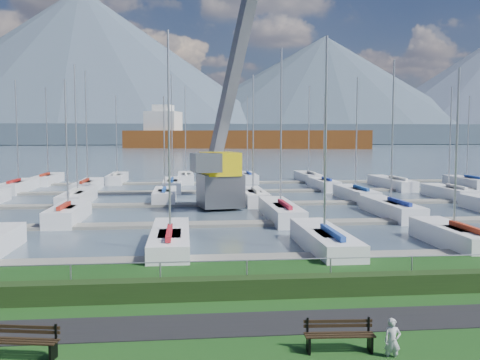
{
  "coord_description": "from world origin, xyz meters",
  "views": [
    {
      "loc": [
        -3.12,
        -18.21,
        5.57
      ],
      "look_at": [
        0.0,
        12.0,
        3.0
      ],
      "focal_mm": 40.0,
      "sensor_mm": 36.0,
      "label": 1
    }
  ],
  "objects": [
    {
      "name": "bench_right",
      "position": [
        0.79,
        -5.19,
        0.42
      ],
      "size": [
        1.82,
        0.53,
        0.85
      ],
      "rotation": [
        0.0,
        0.0,
        -0.06
      ],
      "color": "black",
      "rests_on": "grass"
    },
    {
      "name": "fence",
      "position": [
        0.0,
        0.0,
        1.2
      ],
      "size": [
        80.0,
        0.04,
        0.04
      ],
      "primitive_type": "cylinder",
      "rotation": [
        0.0,
        1.57,
        0.0
      ],
      "color": "#95979D",
      "rests_on": "grass"
    },
    {
      "name": "mountains",
      "position": [
        7.35,
        404.62,
        46.68
      ],
      "size": [
        1190.0,
        360.0,
        115.0
      ],
      "color": "#3D4759",
      "rests_on": "water"
    },
    {
      "name": "docks",
      "position": [
        0.0,
        26.0,
        -0.22
      ],
      "size": [
        90.0,
        41.6,
        0.25
      ],
      "color": "slate",
      "rests_on": "water"
    },
    {
      "name": "cargo_ship_mid",
      "position": [
        19.38,
        217.57,
        3.47
      ],
      "size": [
        108.5,
        44.67,
        21.5
      ],
      "rotation": [
        0.0,
        0.0,
        -0.26
      ],
      "color": "brown",
      "rests_on": "water"
    },
    {
      "name": "sailboat_fleet",
      "position": [
        -1.87,
        28.45,
        5.41
      ],
      "size": [
        76.1,
        49.61,
        13.7
      ],
      "color": "maroon",
      "rests_on": "water"
    },
    {
      "name": "water",
      "position": [
        0.0,
        260.0,
        -0.4
      ],
      "size": [
        800.0,
        540.0,
        0.2
      ],
      "primitive_type": "cube",
      "color": "#445464"
    },
    {
      "name": "path",
      "position": [
        0.0,
        -3.0,
        0.01
      ],
      "size": [
        160.0,
        2.0,
        0.04
      ],
      "primitive_type": "cube",
      "color": "black",
      "rests_on": "grass"
    },
    {
      "name": "hedge",
      "position": [
        0.0,
        -0.4,
        0.35
      ],
      "size": [
        80.0,
        0.7,
        0.7
      ],
      "primitive_type": "cube",
      "color": "black",
      "rests_on": "grass"
    },
    {
      "name": "bench_left",
      "position": [
        -7.19,
        -4.78,
        0.42
      ],
      "size": [
        1.85,
        0.76,
        0.85
      ],
      "rotation": [
        0.0,
        0.0,
        -0.19
      ],
      "color": "black",
      "rests_on": "grass"
    },
    {
      "name": "crane",
      "position": [
        0.09,
        25.04,
        5.33
      ],
      "size": [
        6.68,
        13.18,
        22.35
      ],
      "rotation": [
        0.0,
        0.0,
        0.19
      ],
      "color": "#57595F",
      "rests_on": "water"
    },
    {
      "name": "foothill",
      "position": [
        0.0,
        330.0,
        6.0
      ],
      "size": [
        900.0,
        80.0,
        12.0
      ],
      "primitive_type": "cube",
      "color": "#3F4E5C",
      "rests_on": "water"
    },
    {
      "name": "person",
      "position": [
        2.01,
        -5.69,
        0.57
      ],
      "size": [
        0.44,
        0.32,
        1.14
      ],
      "primitive_type": "imported",
      "rotation": [
        0.0,
        0.0,
        -0.11
      ],
      "color": "#ADACB3",
      "rests_on": "grass"
    }
  ]
}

